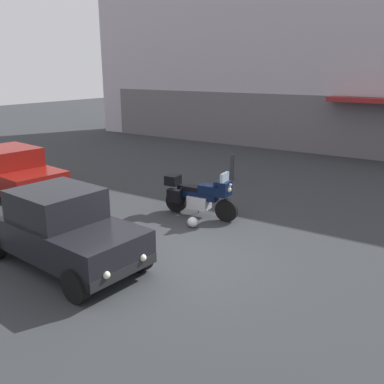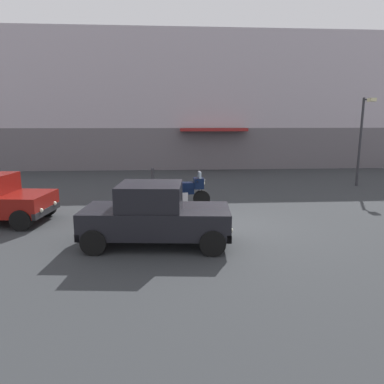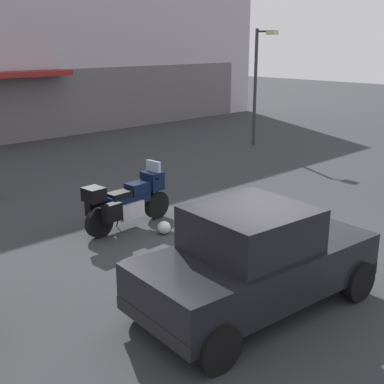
{
  "view_description": "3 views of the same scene",
  "coord_description": "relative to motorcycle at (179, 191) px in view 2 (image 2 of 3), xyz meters",
  "views": [
    {
      "loc": [
        4.86,
        -6.86,
        4.03
      ],
      "look_at": [
        -0.46,
        1.15,
        1.2
      ],
      "focal_mm": 39.37,
      "sensor_mm": 36.0,
      "label": 1
    },
    {
      "loc": [
        -1.63,
        -10.6,
        3.2
      ],
      "look_at": [
        -0.85,
        0.83,
        0.95
      ],
      "focal_mm": 33.45,
      "sensor_mm": 36.0,
      "label": 2
    },
    {
      "loc": [
        -7.41,
        -5.82,
        3.89
      ],
      "look_at": [
        -1.2,
        0.65,
        1.23
      ],
      "focal_mm": 47.54,
      "sensor_mm": 36.0,
      "label": 3
    }
  ],
  "objects": [
    {
      "name": "helmet",
      "position": [
        0.32,
        -0.82,
        -0.48
      ],
      "size": [
        0.28,
        0.28,
        0.28
      ],
      "primitive_type": "sphere",
      "color": "silver",
      "rests_on": "ground"
    },
    {
      "name": "building_facade_rear",
      "position": [
        1.21,
        12.1,
        3.9
      ],
      "size": [
        31.38,
        3.4,
        9.14
      ],
      "color": "#B2A8B2",
      "rests_on": "ground"
    },
    {
      "name": "motorcycle",
      "position": [
        0.0,
        0.0,
        0.0
      ],
      "size": [
        2.26,
        0.78,
        1.36
      ],
      "rotation": [
        0.0,
        0.0,
        0.06
      ],
      "color": "black",
      "rests_on": "ground"
    },
    {
      "name": "streetlamp_curbside",
      "position": [
        9.15,
        3.91,
        2.07
      ],
      "size": [
        0.28,
        0.94,
        4.36
      ],
      "color": "#2D2D33",
      "rests_on": "ground"
    },
    {
      "name": "car_hatchback_near",
      "position": [
        -0.77,
        -4.15,
        0.19
      ],
      "size": [
        3.98,
        2.09,
        1.64
      ],
      "rotation": [
        0.0,
        0.0,
        -0.09
      ],
      "color": "black",
      "rests_on": "ground"
    },
    {
      "name": "bollard_curbside",
      "position": [
        -1.17,
        4.09,
        -0.08
      ],
      "size": [
        0.16,
        0.16,
        1.02
      ],
      "color": "#333338",
      "rests_on": "ground"
    },
    {
      "name": "ground_plane",
      "position": [
        1.21,
        -2.64,
        -0.62
      ],
      "size": [
        80.0,
        80.0,
        0.0
      ],
      "primitive_type": "plane",
      "color": "#2D3033"
    }
  ]
}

